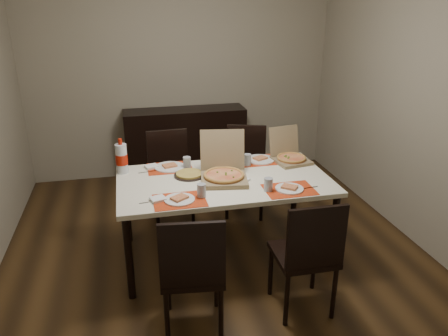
% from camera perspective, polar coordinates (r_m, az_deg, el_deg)
% --- Properties ---
extents(ground, '(3.80, 4.00, 0.02)m').
position_cam_1_polar(ground, '(4.18, -1.28, -10.46)').
color(ground, '#402A13').
rests_on(ground, ground).
extents(room_walls, '(3.84, 4.02, 2.62)m').
position_cam_1_polar(room_walls, '(4.00, -2.80, 14.73)').
color(room_walls, gray).
rests_on(room_walls, ground).
extents(sideboard, '(1.50, 0.40, 0.90)m').
position_cam_1_polar(sideboard, '(5.59, -5.03, 3.15)').
color(sideboard, black).
rests_on(sideboard, ground).
extents(dining_table, '(1.80, 1.00, 0.75)m').
position_cam_1_polar(dining_table, '(3.76, 0.00, -2.36)').
color(dining_table, '#F1E9CA').
rests_on(dining_table, ground).
extents(chair_near_left, '(0.47, 0.47, 0.93)m').
position_cam_1_polar(chair_near_left, '(2.99, -4.15, -13.13)').
color(chair_near_left, black).
rests_on(chair_near_left, ground).
extents(chair_near_right, '(0.42, 0.42, 0.93)m').
position_cam_1_polar(chair_near_right, '(3.21, 10.87, -10.83)').
color(chair_near_right, black).
rests_on(chair_near_right, ground).
extents(chair_far_left, '(0.44, 0.44, 0.93)m').
position_cam_1_polar(chair_far_left, '(4.54, -7.06, -0.55)').
color(chair_far_left, black).
rests_on(chair_far_left, ground).
extents(chair_far_right, '(0.53, 0.53, 0.93)m').
position_cam_1_polar(chair_far_right, '(4.68, 2.83, 0.28)').
color(chair_far_right, black).
rests_on(chair_far_right, ground).
extents(setting_near_left, '(0.52, 0.30, 0.11)m').
position_cam_1_polar(setting_near_left, '(3.37, -5.40, -3.82)').
color(setting_near_left, red).
rests_on(setting_near_left, dining_table).
extents(setting_near_right, '(0.46, 0.30, 0.11)m').
position_cam_1_polar(setting_near_right, '(3.55, 7.76, -2.54)').
color(setting_near_right, red).
rests_on(setting_near_right, dining_table).
extents(setting_far_left, '(0.49, 0.30, 0.11)m').
position_cam_1_polar(setting_far_left, '(3.99, -6.83, 0.25)').
color(setting_far_left, red).
rests_on(setting_far_left, dining_table).
extents(setting_far_right, '(0.50, 0.30, 0.11)m').
position_cam_1_polar(setting_far_right, '(4.12, 4.35, 1.09)').
color(setting_far_right, red).
rests_on(setting_far_right, dining_table).
extents(napkin_loose, '(0.16, 0.16, 0.02)m').
position_cam_1_polar(napkin_loose, '(3.69, 2.26, -1.56)').
color(napkin_loose, white).
rests_on(napkin_loose, dining_table).
extents(pizza_box_center, '(0.45, 0.48, 0.39)m').
position_cam_1_polar(pizza_box_center, '(3.70, -0.05, -0.63)').
color(pizza_box_center, olive).
rests_on(pizza_box_center, dining_table).
extents(pizza_box_right, '(0.36, 0.38, 0.31)m').
position_cam_1_polar(pizza_box_right, '(4.16, 8.58, 1.56)').
color(pizza_box_right, olive).
rests_on(pizza_box_right, dining_table).
extents(faina_plate, '(0.27, 0.27, 0.03)m').
position_cam_1_polar(faina_plate, '(3.80, -4.54, -0.85)').
color(faina_plate, black).
rests_on(faina_plate, dining_table).
extents(dip_bowl, '(0.12, 0.12, 0.03)m').
position_cam_1_polar(dip_bowl, '(3.87, 0.31, -0.32)').
color(dip_bowl, white).
rests_on(dip_bowl, dining_table).
extents(soda_bottle, '(0.11, 0.11, 0.31)m').
position_cam_1_polar(soda_bottle, '(3.92, -13.23, 1.21)').
color(soda_bottle, silver).
rests_on(soda_bottle, dining_table).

